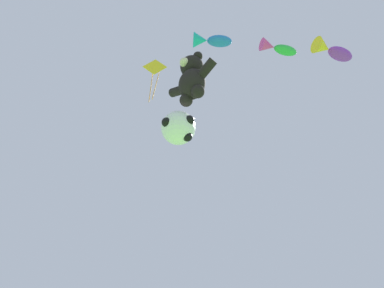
# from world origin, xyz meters

# --- Properties ---
(teddy_bear_kite) EXTENTS (2.13, 0.94, 2.16)m
(teddy_bear_kite) POSITION_xyz_m (1.90, 4.15, 10.49)
(teddy_bear_kite) COLOR black
(soccer_ball_kite) EXTENTS (1.19, 1.19, 1.10)m
(soccer_ball_kite) POSITION_xyz_m (1.32, 4.14, 8.63)
(soccer_ball_kite) COLOR white
(fish_kite_cobalt) EXTENTS (1.41, 1.51, 0.61)m
(fish_kite_cobalt) POSITION_xyz_m (2.10, 4.94, 13.21)
(fish_kite_cobalt) COLOR blue
(fish_kite_emerald) EXTENTS (1.13, 1.56, 0.53)m
(fish_kite_emerald) POSITION_xyz_m (3.77, 7.01, 13.09)
(fish_kite_emerald) COLOR green
(fish_kite_violet) EXTENTS (1.29, 1.94, 0.74)m
(fish_kite_violet) POSITION_xyz_m (5.05, 9.31, 13.85)
(fish_kite_violet) COLOR purple
(diamond_kite) EXTENTS (0.73, 0.79, 2.69)m
(diamond_kite) POSITION_xyz_m (-0.68, 4.44, 13.36)
(diamond_kite) COLOR yellow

